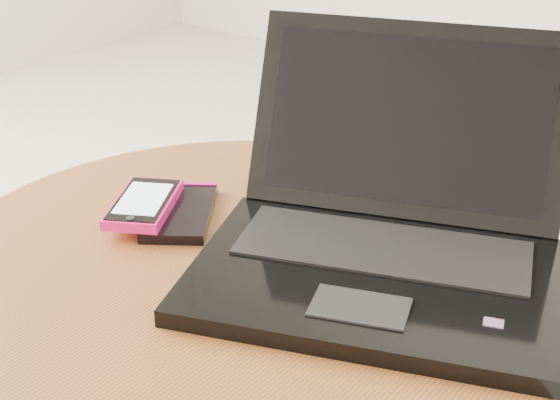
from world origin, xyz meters
The scene contains 4 objects.
table centered at (0.09, -0.08, 0.40)m, with size 0.64×0.64×0.51m.
laptop centered at (0.19, 0.00, 0.55)m, with size 0.41×0.41×0.20m.
phone_black centered at (-0.03, -0.05, 0.52)m, with size 0.13×0.14×0.01m.
phone_pink centered at (-0.05, -0.07, 0.53)m, with size 0.10×0.12×0.01m.
Camera 1 is at (0.54, -0.61, 0.92)m, focal length 54.22 mm.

